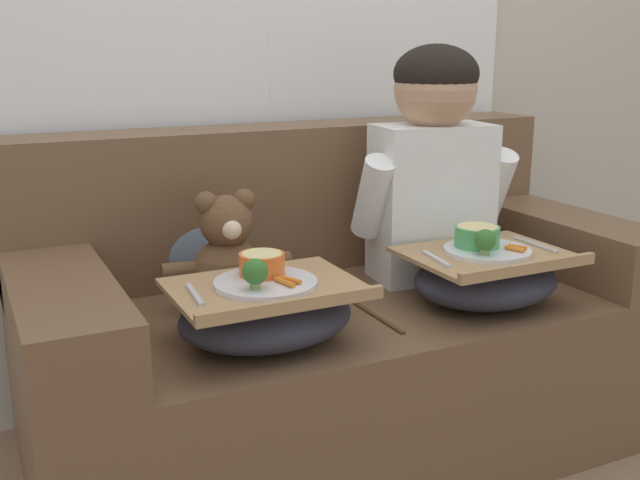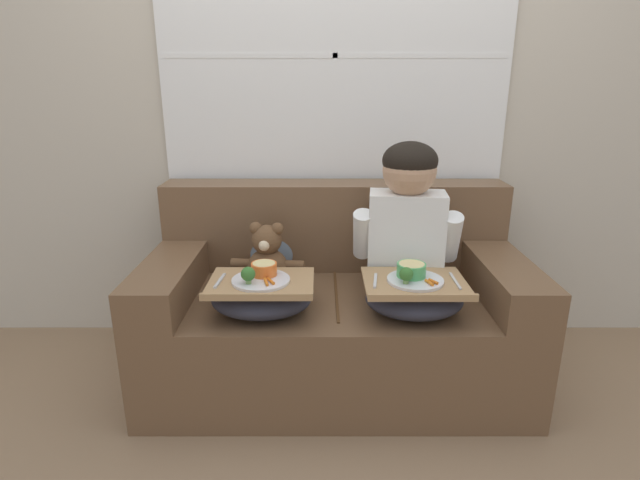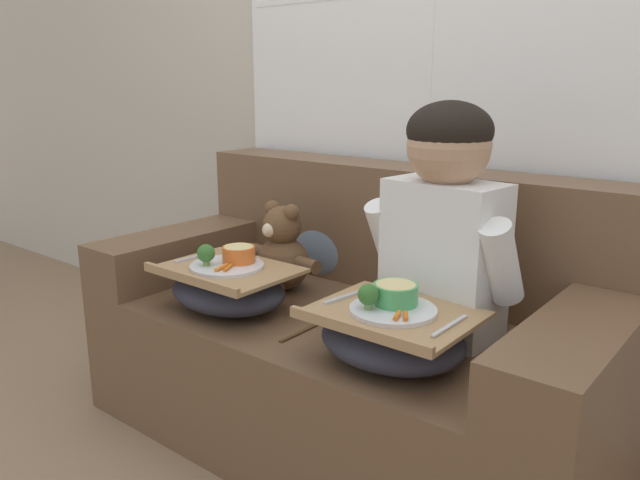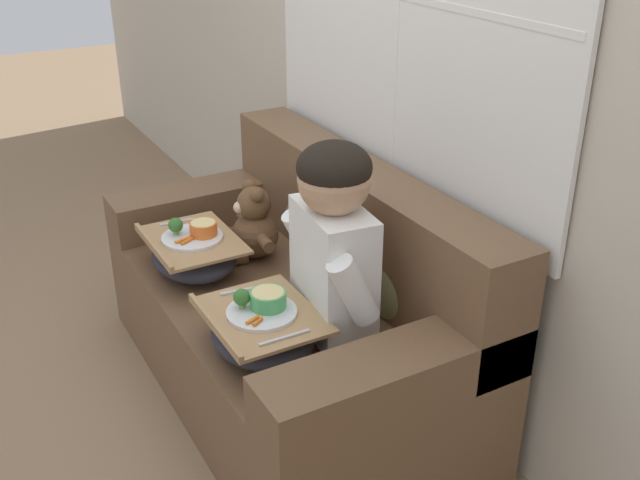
# 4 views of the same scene
# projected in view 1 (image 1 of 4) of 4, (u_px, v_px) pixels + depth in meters

# --- Properties ---
(ground_plane) EXTENTS (14.00, 14.00, 0.00)m
(ground_plane) POSITION_uv_depth(u_px,v_px,m) (339.00, 440.00, 2.18)
(ground_plane) COLOR #8E7051
(couch) EXTENTS (1.69, 0.87, 0.88)m
(couch) POSITION_uv_depth(u_px,v_px,m) (330.00, 328.00, 2.15)
(couch) COLOR brown
(couch) RESTS_ON ground_plane
(throw_pillow_behind_child) EXTENTS (0.33, 0.16, 0.34)m
(throw_pillow_behind_child) POSITION_uv_depth(u_px,v_px,m) (390.00, 210.00, 2.38)
(throw_pillow_behind_child) COLOR #898456
(throw_pillow_behind_child) RESTS_ON couch
(throw_pillow_behind_teddy) EXTENTS (0.32, 0.15, 0.33)m
(throw_pillow_behind_teddy) POSITION_uv_depth(u_px,v_px,m) (201.00, 231.00, 2.11)
(throw_pillow_behind_teddy) COLOR slate
(throw_pillow_behind_teddy) RESTS_ON couch
(child_figure) EXTENTS (0.49, 0.25, 0.67)m
(child_figure) POSITION_uv_depth(u_px,v_px,m) (433.00, 153.00, 2.13)
(child_figure) COLOR white
(child_figure) RESTS_ON couch
(teddy_bear) EXTENTS (0.34, 0.24, 0.31)m
(teddy_bear) POSITION_uv_depth(u_px,v_px,m) (228.00, 260.00, 1.92)
(teddy_bear) COLOR brown
(teddy_bear) RESTS_ON couch
(lap_tray_child) EXTENTS (0.41, 0.34, 0.22)m
(lap_tray_child) POSITION_uv_depth(u_px,v_px,m) (486.00, 275.00, 1.97)
(lap_tray_child) COLOR #2D2D38
(lap_tray_child) RESTS_ON child_figure
(lap_tray_teddy) EXTENTS (0.43, 0.33, 0.22)m
(lap_tray_teddy) POSITION_uv_depth(u_px,v_px,m) (266.00, 311.00, 1.71)
(lap_tray_teddy) COLOR #2D2D38
(lap_tray_teddy) RESTS_ON teddy_bear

